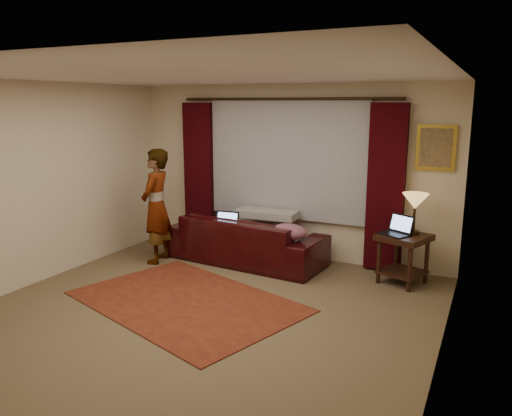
{
  "coord_description": "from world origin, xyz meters",
  "views": [
    {
      "loc": [
        2.83,
        -4.44,
        2.32
      ],
      "look_at": [
        0.1,
        1.2,
        1.0
      ],
      "focal_mm": 35.0,
      "sensor_mm": 36.0,
      "label": 1
    }
  ],
  "objects_px": {
    "end_table": "(403,259)",
    "person": "(156,206)",
    "laptop_sofa": "(224,222)",
    "laptop_table": "(395,225)",
    "sofa": "(246,231)",
    "tiffany_lamp": "(414,214)"
  },
  "relations": [
    {
      "from": "laptop_sofa",
      "to": "laptop_table",
      "type": "distance_m",
      "value": 2.45
    },
    {
      "from": "sofa",
      "to": "person",
      "type": "xyz_separation_m",
      "value": [
        -1.19,
        -0.56,
        0.37
      ]
    },
    {
      "from": "sofa",
      "to": "tiffany_lamp",
      "type": "relative_size",
      "value": 4.39
    },
    {
      "from": "laptop_table",
      "to": "person",
      "type": "xyz_separation_m",
      "value": [
        -3.33,
        -0.57,
        0.05
      ]
    },
    {
      "from": "end_table",
      "to": "person",
      "type": "distance_m",
      "value": 3.54
    },
    {
      "from": "sofa",
      "to": "laptop_table",
      "type": "xyz_separation_m",
      "value": [
        2.15,
        0.01,
        0.31
      ]
    },
    {
      "from": "sofa",
      "to": "end_table",
      "type": "xyz_separation_m",
      "value": [
        2.26,
        0.08,
        -0.14
      ]
    },
    {
      "from": "tiffany_lamp",
      "to": "laptop_table",
      "type": "bearing_deg",
      "value": -144.1
    },
    {
      "from": "end_table",
      "to": "person",
      "type": "xyz_separation_m",
      "value": [
        -3.44,
        -0.64,
        0.51
      ]
    },
    {
      "from": "laptop_table",
      "to": "laptop_sofa",
      "type": "bearing_deg",
      "value": -148.71
    },
    {
      "from": "end_table",
      "to": "person",
      "type": "bearing_deg",
      "value": -169.47
    },
    {
      "from": "sofa",
      "to": "end_table",
      "type": "relative_size",
      "value": 3.57
    },
    {
      "from": "sofa",
      "to": "laptop_table",
      "type": "bearing_deg",
      "value": -175.01
    },
    {
      "from": "end_table",
      "to": "person",
      "type": "height_order",
      "value": "person"
    },
    {
      "from": "laptop_table",
      "to": "person",
      "type": "height_order",
      "value": "person"
    },
    {
      "from": "sofa",
      "to": "laptop_sofa",
      "type": "relative_size",
      "value": 6.11
    },
    {
      "from": "laptop_sofa",
      "to": "sofa",
      "type": "bearing_deg",
      "value": 15.7
    },
    {
      "from": "laptop_sofa",
      "to": "person",
      "type": "bearing_deg",
      "value": -160.69
    },
    {
      "from": "laptop_table",
      "to": "end_table",
      "type": "bearing_deg",
      "value": 61.62
    },
    {
      "from": "tiffany_lamp",
      "to": "sofa",
      "type": "bearing_deg",
      "value": -176.14
    },
    {
      "from": "laptop_sofa",
      "to": "laptop_table",
      "type": "relative_size",
      "value": 1.0
    },
    {
      "from": "person",
      "to": "sofa",
      "type": "bearing_deg",
      "value": 102.51
    }
  ]
}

